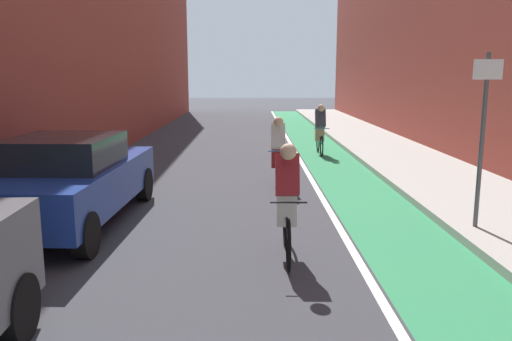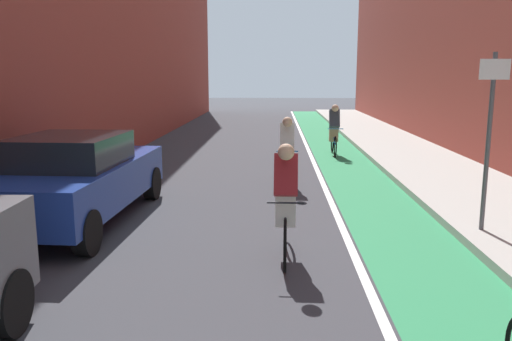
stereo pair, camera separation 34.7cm
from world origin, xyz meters
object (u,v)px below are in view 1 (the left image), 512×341
Objects in this scene: parked_sedan_blue at (70,179)px; cyclist_mid at (287,197)px; cyclist_far at (320,128)px; street_sign_post at (483,126)px; cyclist_trailing at (278,151)px.

cyclist_mid is (3.55, -1.63, 0.07)m from parked_sedan_blue.
cyclist_far is 0.64× the size of street_sign_post.
street_sign_post is at bearing -5.71° from parked_sedan_blue.
street_sign_post is (3.07, 0.97, 0.89)m from cyclist_mid.
cyclist_far is (1.60, 4.76, 0.04)m from cyclist_trailing.
cyclist_far reaches higher than parked_sedan_blue.
cyclist_mid is at bearing -24.68° from parked_sedan_blue.
cyclist_trailing is 5.02m from cyclist_far.
cyclist_trailing is at bearing 128.09° from street_sign_post.
cyclist_trailing is (0.12, 4.74, -0.05)m from cyclist_mid.
cyclist_mid reaches higher than parked_sedan_blue.
street_sign_post reaches higher than parked_sedan_blue.
cyclist_mid is 3.34m from street_sign_post.
cyclist_trailing is 0.98× the size of cyclist_far.
cyclist_far is at bearing 99.06° from street_sign_post.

